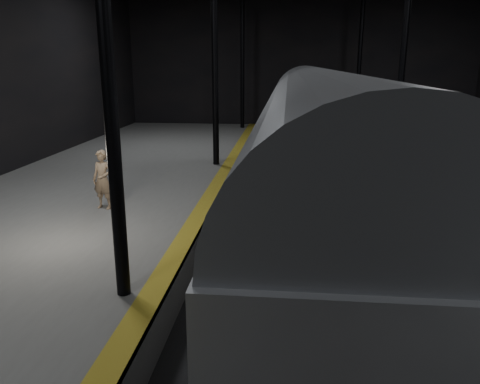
# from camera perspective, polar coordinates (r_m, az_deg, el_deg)

# --- Properties ---
(ground) EXTENTS (44.00, 44.00, 0.00)m
(ground) POSITION_cam_1_polar(r_m,az_deg,el_deg) (13.12, 8.55, -8.64)
(ground) COLOR black
(ground) RESTS_ON ground
(platform_left) EXTENTS (9.00, 43.80, 1.00)m
(platform_left) POSITION_cam_1_polar(r_m,az_deg,el_deg) (14.57, -22.41, -5.07)
(platform_left) COLOR #585855
(platform_left) RESTS_ON ground
(tactile_strip) EXTENTS (0.50, 43.80, 0.01)m
(tactile_strip) POSITION_cam_1_polar(r_m,az_deg,el_deg) (12.97, -5.79, -4.05)
(tactile_strip) COLOR olive
(tactile_strip) RESTS_ON platform_left
(track) EXTENTS (2.40, 43.00, 0.24)m
(track) POSITION_cam_1_polar(r_m,az_deg,el_deg) (13.09, 8.56, -8.37)
(track) COLOR #3F3328
(track) RESTS_ON ground
(train) EXTENTS (2.85, 18.99, 5.08)m
(train) POSITION_cam_1_polar(r_m,az_deg,el_deg) (12.55, 9.01, 3.84)
(train) COLOR #9FA2A7
(train) RESTS_ON ground
(woman) EXTENTS (0.74, 0.56, 1.81)m
(woman) POSITION_cam_1_polar(r_m,az_deg,el_deg) (14.75, -16.38, 1.45)
(woman) COLOR #9E8161
(woman) RESTS_ON platform_left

